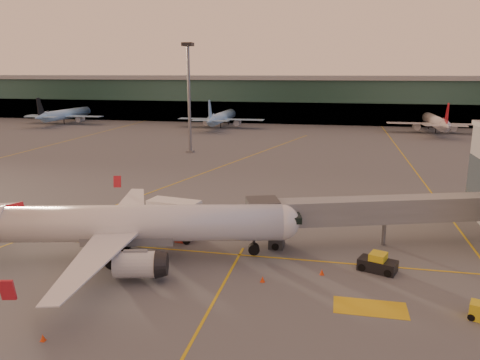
# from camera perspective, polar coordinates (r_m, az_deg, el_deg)

# --- Properties ---
(ground) EXTENTS (600.00, 600.00, 0.00)m
(ground) POSITION_cam_1_polar(r_m,az_deg,el_deg) (47.42, -7.37, -10.81)
(ground) COLOR #4C4F54
(ground) RESTS_ON ground
(taxi_markings) EXTENTS (100.12, 173.00, 0.01)m
(taxi_markings) POSITION_cam_1_polar(r_m,az_deg,el_deg) (90.16, -2.56, 0.84)
(taxi_markings) COLOR gold
(taxi_markings) RESTS_ON ground
(terminal) EXTENTS (400.00, 20.00, 17.60)m
(terminal) POSITION_cam_1_polar(r_m,az_deg,el_deg) (183.51, 7.34, 9.76)
(terminal) COLOR #19382D
(terminal) RESTS_ON ground
(mast_west_near) EXTENTS (2.40, 2.40, 25.60)m
(mast_west_near) POSITION_cam_1_polar(r_m,az_deg,el_deg) (112.40, -6.25, 10.85)
(mast_west_near) COLOR slate
(mast_west_near) RESTS_ON ground
(distant_aircraft_row) EXTENTS (290.00, 34.00, 13.00)m
(distant_aircraft_row) POSITION_cam_1_polar(r_m,az_deg,el_deg) (163.91, -0.82, 6.40)
(distant_aircraft_row) COLOR #8EC0ED
(distant_aircraft_row) RESTS_ON ground
(main_airplane) EXTENTS (36.41, 33.13, 11.10)m
(main_airplane) POSITION_cam_1_polar(r_m,az_deg,el_deg) (50.02, -13.64, -5.36)
(main_airplane) COLOR silver
(main_airplane) RESTS_ON ground
(jet_bridge) EXTENTS (31.28, 12.94, 5.61)m
(jet_bridge) POSITION_cam_1_polar(r_m,az_deg,el_deg) (55.38, 18.66, -3.60)
(jet_bridge) COLOR slate
(jet_bridge) RESTS_ON ground
(catering_truck) EXTENTS (6.29, 3.59, 4.61)m
(catering_truck) POSITION_cam_1_polar(r_m,az_deg,el_deg) (54.99, -7.94, -4.50)
(catering_truck) COLOR #B52919
(catering_truck) RESTS_ON ground
(pushback_tug) EXTENTS (4.02, 3.04, 1.84)m
(pushback_tug) POSITION_cam_1_polar(r_m,az_deg,el_deg) (48.43, 16.42, -9.77)
(pushback_tug) COLOR black
(pushback_tug) RESTS_ON ground
(cone_nose) EXTENTS (0.46, 0.46, 0.58)m
(cone_nose) POSITION_cam_1_polar(r_m,az_deg,el_deg) (46.57, 9.94, -10.99)
(cone_nose) COLOR red
(cone_nose) RESTS_ON ground
(cone_wing_right) EXTENTS (0.42, 0.42, 0.53)m
(cone_wing_right) POSITION_cam_1_polar(r_m,az_deg,el_deg) (38.62, -22.90, -17.29)
(cone_wing_right) COLOR red
(cone_wing_right) RESTS_ON ground
(cone_wing_left) EXTENTS (0.43, 0.43, 0.54)m
(cone_wing_left) POSITION_cam_1_polar(r_m,az_deg,el_deg) (68.12, -6.76, -3.07)
(cone_wing_left) COLOR red
(cone_wing_left) RESTS_ON ground
(cone_fwd) EXTENTS (0.45, 0.45, 0.57)m
(cone_fwd) POSITION_cam_1_polar(r_m,az_deg,el_deg) (44.52, 2.77, -11.98)
(cone_fwd) COLOR red
(cone_fwd) RESTS_ON ground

